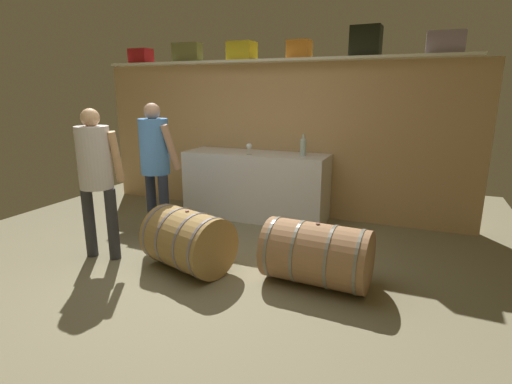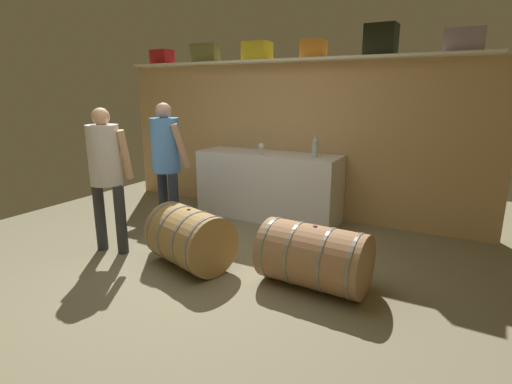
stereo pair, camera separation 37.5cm
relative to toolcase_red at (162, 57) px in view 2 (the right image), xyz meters
name	(u,v)px [view 2 (the right image)]	position (x,y,z in m)	size (l,w,h in m)	color
ground_plane	(222,253)	(2.09, -1.59, -2.25)	(6.63, 7.85, 0.02)	#7E7759
back_wall_panel	(288,140)	(2.09, 0.15, -1.19)	(5.43, 0.10, 2.10)	tan
high_shelf_board	(285,61)	(2.09, 0.00, -0.12)	(5.00, 0.40, 0.03)	white
toolcase_red	(162,57)	(0.00, 0.00, 0.00)	(0.32, 0.22, 0.21)	red
toolcase_olive	(205,53)	(0.81, 0.00, 0.02)	(0.41, 0.20, 0.26)	olive
toolcase_yellow	(257,51)	(1.67, 0.00, 0.01)	(0.35, 0.28, 0.24)	yellow
toolcase_orange	(314,49)	(2.48, 0.00, 0.01)	(0.29, 0.22, 0.23)	orange
toolcase_black	(381,40)	(3.31, 0.00, 0.07)	(0.35, 0.27, 0.35)	black
toolcase_grey	(464,40)	(4.18, 0.00, 0.02)	(0.40, 0.24, 0.24)	gray
work_cabinet	(268,186)	(1.97, -0.22, -1.78)	(1.98, 0.63, 0.91)	white
wine_bottle_clear	(315,147)	(2.64, -0.24, -1.20)	(0.08, 0.08, 0.28)	#B1C4BB
wine_glass	(261,147)	(1.95, -0.40, -1.22)	(0.08, 0.08, 0.15)	white
wine_barrel_near	(314,256)	(3.24, -1.86, -1.95)	(0.98, 0.63, 0.59)	#9C704A
wine_barrel_far	(190,238)	(2.00, -2.04, -1.94)	(0.94, 0.81, 0.61)	olive
winemaker_pouring	(106,166)	(0.99, -2.13, -1.28)	(0.48, 0.38, 1.56)	#303135
visitor_tasting	(166,155)	(1.16, -1.35, -1.26)	(0.53, 0.48, 1.60)	#272D3F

